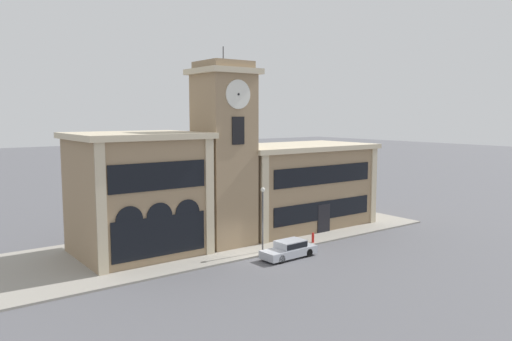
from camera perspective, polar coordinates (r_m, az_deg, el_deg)
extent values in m
plane|color=#56565B|center=(39.08, 0.18, -9.91)|extent=(300.00, 300.00, 0.00)
cube|color=gray|center=(44.01, -4.73, -7.96)|extent=(41.58, 12.43, 0.15)
cube|color=#937A5B|center=(41.50, -3.68, 1.04)|extent=(4.10, 4.10, 14.22)
cube|color=beige|center=(41.46, -3.75, 11.19)|extent=(4.80, 4.80, 0.45)
cube|color=#937A5B|center=(41.50, -3.76, 11.91)|extent=(3.77, 3.77, 0.60)
cylinder|color=#4C4C51|center=(41.60, -3.77, 13.14)|extent=(0.10, 0.10, 1.20)
cylinder|color=silver|center=(39.60, -2.06, 8.70)|extent=(2.30, 0.10, 2.30)
cylinder|color=black|center=(39.54, -2.00, 8.71)|extent=(0.18, 0.04, 0.18)
cylinder|color=silver|center=(42.52, -1.33, 8.55)|extent=(0.10, 2.30, 2.30)
cylinder|color=black|center=(42.57, -1.25, 8.55)|extent=(0.04, 0.18, 0.18)
cube|color=black|center=(39.60, -2.05, 4.58)|extent=(1.15, 0.10, 2.20)
cube|color=#937A5B|center=(40.20, -13.44, -2.93)|extent=(9.17, 7.82, 9.15)
cube|color=beige|center=(39.72, -13.62, 3.92)|extent=(9.87, 8.52, 0.45)
cube|color=beige|center=(35.05, -17.24, -4.42)|extent=(0.70, 0.16, 9.15)
cube|color=beige|center=(38.63, -5.30, -3.16)|extent=(0.70, 0.16, 9.15)
cube|color=black|center=(36.36, -11.06, -0.65)|extent=(7.52, 0.10, 2.01)
cube|color=black|center=(37.14, -10.91, -7.39)|extent=(7.33, 0.10, 2.93)
cylinder|color=black|center=(35.91, -14.26, -5.56)|extent=(2.02, 0.06, 2.02)
cylinder|color=black|center=(36.82, -10.95, -5.18)|extent=(2.02, 0.06, 2.02)
cylinder|color=black|center=(37.84, -7.82, -4.80)|extent=(2.02, 0.06, 2.02)
cube|color=#937A5B|center=(49.13, 4.56, -1.99)|extent=(14.44, 7.82, 7.63)
cube|color=beige|center=(48.70, 4.60, 2.72)|extent=(15.14, 8.52, 0.45)
cube|color=beige|center=(41.78, 1.05, -3.46)|extent=(0.70, 0.16, 7.63)
cube|color=beige|center=(51.26, 13.29, -1.79)|extent=(0.70, 0.16, 7.63)
cube|color=black|center=(46.03, 7.82, -0.49)|extent=(11.84, 0.10, 1.68)
cube|color=black|center=(46.70, 7.75, -5.52)|extent=(1.50, 0.12, 2.75)
cube|color=black|center=(46.54, 7.76, -4.52)|extent=(11.84, 0.10, 1.71)
cube|color=#B2B7C1|center=(38.94, 3.76, -9.25)|extent=(4.66, 1.87, 0.61)
cube|color=#B2B7C1|center=(38.91, 3.97, -8.37)|extent=(2.26, 1.61, 0.56)
cube|color=black|center=(38.91, 3.97, -8.37)|extent=(2.17, 1.64, 0.42)
cylinder|color=black|center=(37.54, 2.91, -10.10)|extent=(0.65, 0.24, 0.64)
cylinder|color=black|center=(38.62, 1.42, -9.62)|extent=(0.65, 0.24, 0.64)
cylinder|color=black|center=(39.42, 6.05, -9.32)|extent=(0.65, 0.24, 0.64)
cylinder|color=black|center=(40.45, 4.55, -8.89)|extent=(0.65, 0.24, 0.64)
cylinder|color=#4C4C51|center=(39.56, 0.77, -5.90)|extent=(0.12, 0.12, 4.80)
sphere|color=silver|center=(39.09, 0.78, -2.20)|extent=(0.36, 0.36, 0.36)
cylinder|color=red|center=(43.07, 6.52, -7.72)|extent=(0.22, 0.22, 0.70)
sphere|color=red|center=(42.97, 6.53, -7.16)|extent=(0.19, 0.19, 0.19)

